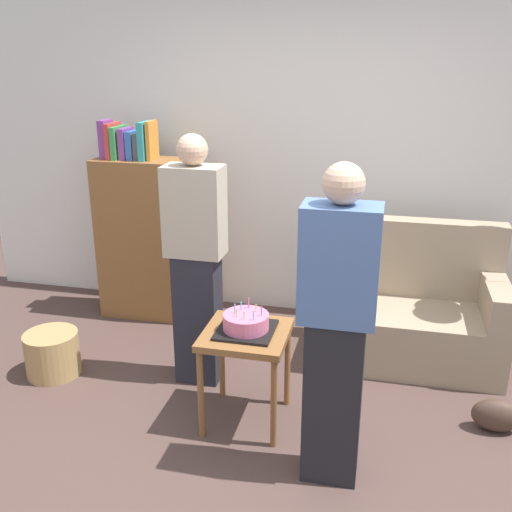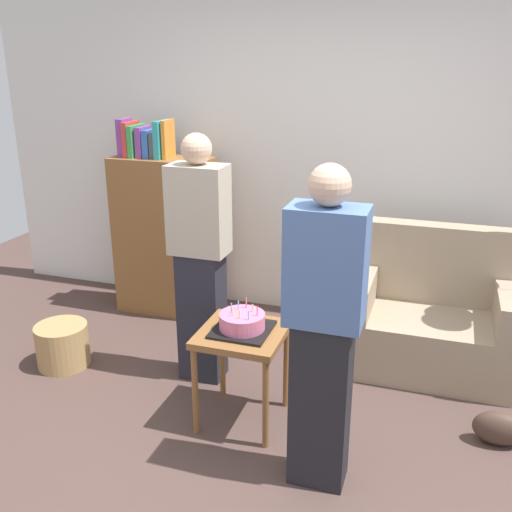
% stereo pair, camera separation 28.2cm
% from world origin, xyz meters
% --- Properties ---
extents(ground_plane, '(8.00, 8.00, 0.00)m').
position_xyz_m(ground_plane, '(0.00, 0.00, 0.00)').
color(ground_plane, '#4C3833').
extents(wall_back, '(6.00, 0.10, 2.70)m').
position_xyz_m(wall_back, '(0.00, 2.05, 1.35)').
color(wall_back, silver).
rests_on(wall_back, ground_plane).
extents(couch, '(1.10, 0.70, 0.96)m').
position_xyz_m(couch, '(0.80, 1.39, 0.34)').
color(couch, gray).
rests_on(couch, ground_plane).
extents(bookshelf, '(0.80, 0.36, 1.59)m').
position_xyz_m(bookshelf, '(-1.34, 1.65, 0.69)').
color(bookshelf, brown).
rests_on(bookshelf, ground_plane).
extents(side_table, '(0.48, 0.48, 0.58)m').
position_xyz_m(side_table, '(-0.21, 0.37, 0.49)').
color(side_table, brown).
rests_on(side_table, ground_plane).
extents(birthday_cake, '(0.32, 0.32, 0.17)m').
position_xyz_m(birthday_cake, '(-0.21, 0.37, 0.63)').
color(birthday_cake, black).
rests_on(birthday_cake, side_table).
extents(person_blowing_candles, '(0.36, 0.22, 1.63)m').
position_xyz_m(person_blowing_candles, '(-0.63, 0.75, 0.83)').
color(person_blowing_candles, '#23232D').
rests_on(person_blowing_candles, ground_plane).
extents(person_holding_cake, '(0.36, 0.22, 1.63)m').
position_xyz_m(person_holding_cake, '(0.33, 0.01, 0.83)').
color(person_holding_cake, black).
rests_on(person_holding_cake, ground_plane).
extents(wicker_basket, '(0.36, 0.36, 0.30)m').
position_xyz_m(wicker_basket, '(-1.62, 0.57, 0.15)').
color(wicker_basket, '#A88451').
rests_on(wicker_basket, ground_plane).
extents(handbag, '(0.28, 0.14, 0.20)m').
position_xyz_m(handbag, '(1.22, 0.59, 0.10)').
color(handbag, '#473328').
rests_on(handbag, ground_plane).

